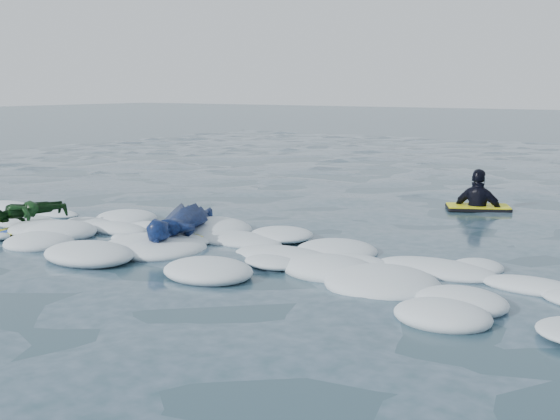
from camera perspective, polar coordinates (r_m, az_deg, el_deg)
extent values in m
plane|color=#1C3144|center=(7.65, -8.01, -5.53)|extent=(120.00, 120.00, 0.00)
cube|color=black|center=(9.22, -9.17, -2.64)|extent=(0.63, 1.15, 0.06)
cube|color=yellow|center=(9.21, -9.18, -2.40)|extent=(0.61, 1.13, 0.02)
imported|color=navy|center=(9.35, -8.17, -1.08)|extent=(1.24, 1.83, 0.41)
cube|color=black|center=(10.55, -20.67, -1.62)|extent=(0.55, 0.80, 0.04)
cube|color=yellow|center=(10.54, -20.68, -1.49)|extent=(0.53, 0.78, 0.01)
cube|color=blue|center=(10.54, -20.68, -1.44)|extent=(0.28, 0.70, 0.00)
imported|color=#103B10|center=(10.63, -19.86, -0.40)|extent=(0.93, 1.21, 0.41)
cube|color=black|center=(12.17, 15.80, 0.16)|extent=(1.17, 0.96, 0.05)
cube|color=yellow|center=(12.16, 15.80, 0.33)|extent=(1.14, 0.93, 0.02)
imported|color=black|center=(12.19, 15.77, -0.38)|extent=(0.92, 0.43, 1.54)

